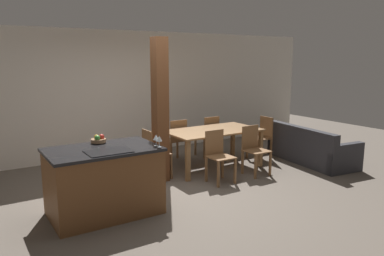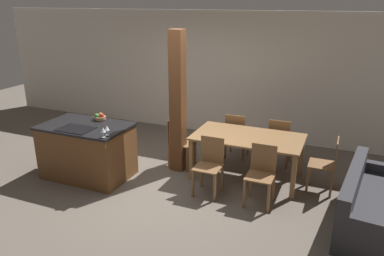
% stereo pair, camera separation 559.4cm
% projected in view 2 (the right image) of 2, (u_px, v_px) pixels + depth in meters
% --- Properties ---
extents(ground_plane, '(16.00, 16.00, 0.00)m').
position_uv_depth(ground_plane, '(155.00, 180.00, 6.36)').
color(ground_plane, '#665B51').
extents(wall_back, '(11.20, 0.08, 2.70)m').
position_uv_depth(wall_back, '(211.00, 74.00, 8.28)').
color(wall_back, silver).
rests_on(wall_back, ground_plane).
extents(kitchen_island, '(1.47, 0.94, 0.94)m').
position_uv_depth(kitchen_island, '(87.00, 151.00, 6.38)').
color(kitchen_island, brown).
rests_on(kitchen_island, ground_plane).
extents(fruit_bowl, '(0.21, 0.21, 0.11)m').
position_uv_depth(fruit_bowl, '(100.00, 117.00, 6.48)').
color(fruit_bowl, '#99704C').
rests_on(fruit_bowl, kitchen_island).
extents(wine_glass_near, '(0.08, 0.08, 0.16)m').
position_uv_depth(wine_glass_near, '(103.00, 130.00, 5.61)').
color(wine_glass_near, silver).
rests_on(wine_glass_near, kitchen_island).
extents(wine_glass_middle, '(0.08, 0.08, 0.16)m').
position_uv_depth(wine_glass_middle, '(107.00, 128.00, 5.69)').
color(wine_glass_middle, silver).
rests_on(wine_glass_middle, kitchen_island).
extents(dining_table, '(1.81, 1.00, 0.75)m').
position_uv_depth(dining_table, '(248.00, 141.00, 6.25)').
color(dining_table, olive).
rests_on(dining_table, ground_plane).
extents(dining_chair_near_left, '(0.40, 0.40, 0.89)m').
position_uv_depth(dining_chair_near_left, '(210.00, 164.00, 5.82)').
color(dining_chair_near_left, brown).
rests_on(dining_chair_near_left, ground_plane).
extents(dining_chair_near_right, '(0.40, 0.40, 0.89)m').
position_uv_depth(dining_chair_near_right, '(261.00, 173.00, 5.52)').
color(dining_chair_near_right, brown).
rests_on(dining_chair_near_right, ground_plane).
extents(dining_chair_far_left, '(0.40, 0.40, 0.89)m').
position_uv_depth(dining_chair_far_left, '(236.00, 135.00, 7.09)').
color(dining_chair_far_left, brown).
rests_on(dining_chair_far_left, ground_plane).
extents(dining_chair_far_right, '(0.40, 0.40, 0.89)m').
position_uv_depth(dining_chair_far_right, '(279.00, 141.00, 6.79)').
color(dining_chair_far_right, brown).
rests_on(dining_chair_far_right, ground_plane).
extents(dining_chair_head_end, '(0.40, 0.40, 0.89)m').
position_uv_depth(dining_chair_head_end, '(179.00, 141.00, 6.78)').
color(dining_chair_head_end, brown).
rests_on(dining_chair_head_end, ground_plane).
extents(dining_chair_foot_end, '(0.40, 0.40, 0.89)m').
position_uv_depth(dining_chair_foot_end, '(327.00, 164.00, 5.84)').
color(dining_chair_foot_end, brown).
rests_on(dining_chair_foot_end, ground_plane).
extents(couch, '(1.01, 1.97, 0.76)m').
position_uv_depth(couch, '(373.00, 207.00, 5.02)').
color(couch, '#2D2D33').
rests_on(couch, ground_plane).
extents(timber_post, '(0.23, 0.23, 2.46)m').
position_uv_depth(timber_post, '(178.00, 103.00, 6.38)').
color(timber_post, brown).
rests_on(timber_post, ground_plane).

